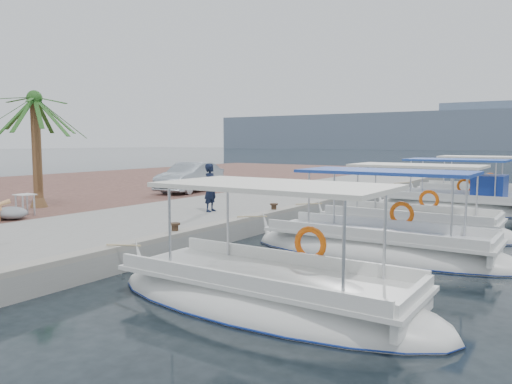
# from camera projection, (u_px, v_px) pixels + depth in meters

# --- Properties ---
(ground) EXTENTS (400.00, 400.00, 0.00)m
(ground) POSITION_uv_depth(u_px,v_px,m) (259.00, 235.00, 15.89)
(ground) COLOR black
(ground) RESTS_ON ground
(concrete_quay) EXTENTS (6.00, 40.00, 0.50)m
(concrete_quay) POSITION_uv_depth(u_px,v_px,m) (264.00, 204.00, 21.66)
(concrete_quay) COLOR gray
(concrete_quay) RESTS_ON ground
(quay_curb) EXTENTS (0.44, 40.00, 0.12)m
(quay_curb) POSITION_uv_depth(u_px,v_px,m) (322.00, 201.00, 20.10)
(quay_curb) COLOR gray
(quay_curb) RESTS_ON concrete_quay
(cobblestone_strip) EXTENTS (4.00, 40.00, 0.50)m
(cobblestone_strip) POSITION_uv_depth(u_px,v_px,m) (178.00, 197.00, 24.40)
(cobblestone_strip) COLOR #52312B
(cobblestone_strip) RESTS_ON ground
(land_backing) EXTENTS (16.00, 60.00, 0.48)m
(land_backing) POSITION_uv_depth(u_px,v_px,m) (53.00, 187.00, 29.87)
(land_backing) COLOR #52312B
(land_backing) RESTS_ON ground
(fishing_caique_a) EXTENTS (6.71, 2.36, 2.83)m
(fishing_caique_a) POSITION_uv_depth(u_px,v_px,m) (267.00, 300.00, 8.91)
(fishing_caique_a) COLOR white
(fishing_caique_a) RESTS_ON ground
(fishing_caique_b) EXTENTS (7.19, 2.15, 2.83)m
(fishing_caique_b) POSITION_uv_depth(u_px,v_px,m) (378.00, 251.00, 12.97)
(fishing_caique_b) COLOR white
(fishing_caique_b) RESTS_ON ground
(fishing_caique_c) EXTENTS (6.70, 2.27, 2.83)m
(fishing_caique_c) POSITION_uv_depth(u_px,v_px,m) (410.00, 229.00, 16.20)
(fishing_caique_c) COLOR white
(fishing_caique_c) RESTS_ON ground
(fishing_caique_d) EXTENTS (6.61, 2.50, 2.83)m
(fishing_caique_d) POSITION_uv_depth(u_px,v_px,m) (454.00, 207.00, 21.22)
(fishing_caique_d) COLOR white
(fishing_caique_d) RESTS_ON ground
(fishing_caique_e) EXTENTS (7.17, 2.29, 2.83)m
(fishing_caique_e) POSITION_uv_depth(u_px,v_px,m) (480.00, 197.00, 25.49)
(fishing_caique_e) COLOR white
(fishing_caique_e) RESTS_ON ground
(mooring_bollards) EXTENTS (0.28, 20.28, 0.33)m
(mooring_bollards) POSITION_uv_depth(u_px,v_px,m) (274.00, 207.00, 17.25)
(mooring_bollards) COLOR black
(mooring_bollards) RESTS_ON concrete_quay
(fisherman) EXTENTS (0.50, 0.67, 1.70)m
(fisherman) POSITION_uv_depth(u_px,v_px,m) (211.00, 188.00, 17.50)
(fisherman) COLOR black
(fisherman) RESTS_ON concrete_quay
(date_palm) EXTENTS (4.60, 4.60, 4.96)m
(date_palm) POSITION_uv_depth(u_px,v_px,m) (34.00, 99.00, 18.38)
(date_palm) COLOR brown
(date_palm) RESTS_ON cobblestone_strip
(parked_car) EXTENTS (2.22, 4.56, 1.44)m
(parked_car) POSITION_uv_depth(u_px,v_px,m) (190.00, 177.00, 24.56)
(parked_car) COLOR #A9B6C2
(parked_car) RESTS_ON cobblestone_strip
(tarp_bundle) EXTENTS (1.10, 0.90, 0.40)m
(tarp_bundle) POSITION_uv_depth(u_px,v_px,m) (11.00, 213.00, 15.83)
(tarp_bundle) COLOR gray
(tarp_bundle) RESTS_ON cobblestone_strip
(folding_table) EXTENTS (0.55, 0.55, 0.73)m
(folding_table) POSITION_uv_depth(u_px,v_px,m) (25.00, 200.00, 16.47)
(folding_table) COLOR silver
(folding_table) RESTS_ON cobblestone_strip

